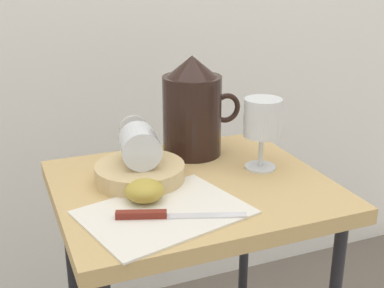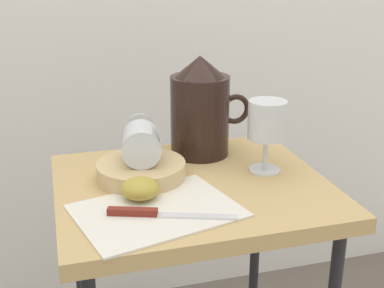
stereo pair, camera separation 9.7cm
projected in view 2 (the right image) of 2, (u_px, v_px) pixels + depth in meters
name	position (u px, v px, depth m)	size (l,w,h in m)	color
curtain_drape	(131.00, 25.00, 1.51)	(2.40, 0.03, 1.87)	white
table	(192.00, 219.00, 1.02)	(0.52, 0.45, 0.71)	tan
linen_napkin	(157.00, 211.00, 0.88)	(0.27, 0.20, 0.00)	silver
basket_tray	(141.00, 171.00, 1.01)	(0.17, 0.17, 0.04)	tan
pitcher	(200.00, 115.00, 1.11)	(0.18, 0.13, 0.22)	black
wine_glass_upright	(267.00, 124.00, 1.02)	(0.08, 0.08, 0.15)	silver
wine_glass_tipped_near	(141.00, 143.00, 1.00)	(0.09, 0.16, 0.07)	silver
apple_half_left	(140.00, 188.00, 0.92)	(0.07, 0.07, 0.04)	#B29938
knife	(153.00, 213.00, 0.86)	(0.21, 0.09, 0.01)	silver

